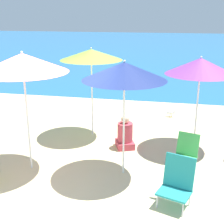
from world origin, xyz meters
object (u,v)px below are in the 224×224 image
beach_umbrella_pink (23,63)px  seagull (171,113)px  beach_umbrella_purple (201,66)px  beach_chair_teal (177,181)px  beach_chair_green (186,151)px  beach_umbrella_lime (91,55)px  person_seated_near (125,135)px  beach_umbrella_navy (124,71)px

beach_umbrella_pink → seagull: (2.73, 3.95, -2.04)m
beach_umbrella_purple → beach_chair_teal: 2.89m
beach_chair_teal → beach_chair_green: size_ratio=1.20×
beach_umbrella_lime → beach_chair_green: 3.23m
beach_umbrella_purple → beach_chair_teal: beach_umbrella_purple is taller
beach_umbrella_purple → person_seated_near: bearing=-168.2°
beach_umbrella_purple → beach_chair_teal: size_ratio=2.60×
beach_chair_teal → seagull: 4.63m
beach_chair_teal → beach_chair_green: 1.43m
beach_chair_teal → person_seated_near: (-1.22, 2.09, -0.10)m
beach_umbrella_purple → beach_chair_teal: bearing=-99.1°
beach_umbrella_navy → beach_umbrella_purple: beach_umbrella_navy is taller
beach_umbrella_pink → seagull: size_ratio=8.91×
beach_umbrella_navy → beach_chair_teal: (1.05, -0.85, -1.64)m
beach_chair_teal → seagull: beach_chair_teal is taller
beach_umbrella_purple → beach_chair_green: 1.91m
beach_umbrella_pink → person_seated_near: (1.72, 1.42, -1.86)m
person_seated_near → beach_umbrella_purple: bearing=-10.2°
beach_chair_green → person_seated_near: size_ratio=0.86×
beach_umbrella_lime → beach_chair_green: bearing=-29.1°
beach_umbrella_navy → person_seated_near: 2.14m
beach_umbrella_navy → beach_umbrella_pink: bearing=-174.6°
beach_umbrella_navy → beach_umbrella_purple: 2.13m
beach_umbrella_pink → beach_chair_green: size_ratio=3.46×
beach_umbrella_navy → beach_umbrella_lime: (-1.15, 1.89, 0.03)m
beach_chair_green → beach_umbrella_lime: bearing=167.4°
beach_umbrella_pink → seagull: bearing=55.3°
beach_umbrella_lime → person_seated_near: beach_umbrella_lime is taller
beach_umbrella_navy → beach_umbrella_pink: beach_umbrella_pink is taller
person_seated_near → seagull: person_seated_near is taller
beach_umbrella_navy → seagull: bearing=77.5°
beach_umbrella_pink → beach_umbrella_lime: beach_umbrella_pink is taller
beach_umbrella_purple → beach_umbrella_lime: beach_umbrella_lime is taller
beach_umbrella_purple → person_seated_near: beach_umbrella_purple is taller
beach_umbrella_navy → beach_umbrella_lime: size_ratio=1.00×
beach_umbrella_purple → beach_chair_green: size_ratio=3.13×
beach_umbrella_lime → beach_chair_teal: size_ratio=2.72×
beach_umbrella_navy → person_seated_near: bearing=98.1°
beach_umbrella_pink → beach_chair_green: 3.70m
beach_chair_green → seagull: beach_chair_green is taller
beach_umbrella_pink → beach_umbrella_lime: 2.20m
beach_chair_teal → person_seated_near: 2.42m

